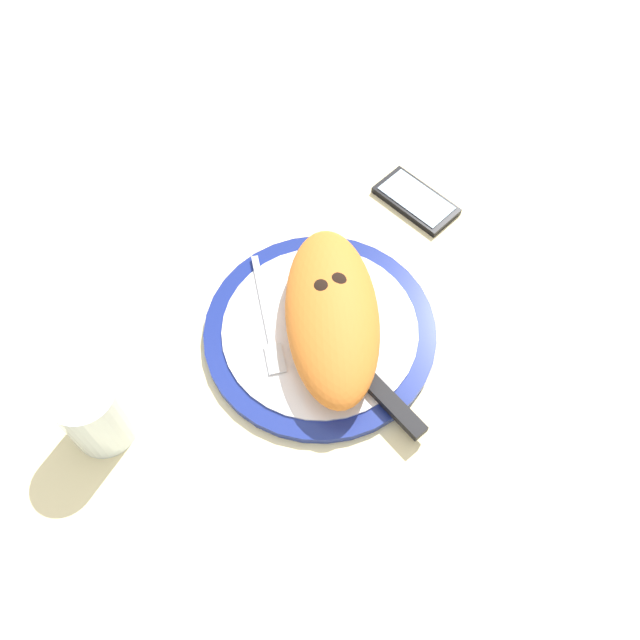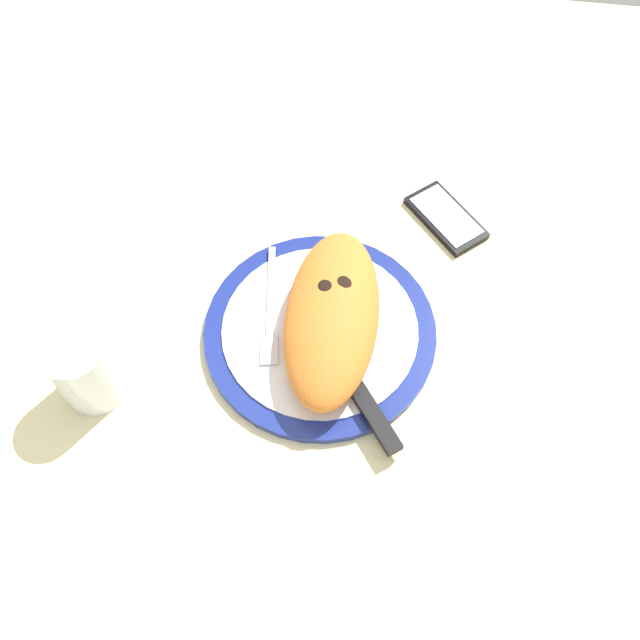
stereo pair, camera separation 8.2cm
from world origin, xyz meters
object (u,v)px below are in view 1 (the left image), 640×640
Objects in this scene: fork at (268,323)px; calzone at (332,316)px; knife at (375,387)px; water_glass at (96,414)px; plate at (320,331)px; smartphone at (416,200)px.

calzone is at bearing 81.22° from fork.
knife is at bearing 52.58° from fork.
calzone is 29.71cm from water_glass.
fork reaches higher than plate.
smartphone is at bearing 132.73° from fork.
plate is 25.86cm from smartphone.
calzone is 25.63cm from smartphone.
knife is at bearing 34.99° from plate.
fork is 23.24cm from water_glass.
knife is (8.48, 4.66, -2.75)cm from calzone.
smartphone is at bearing 147.33° from calzone.
plate is 10.80cm from knife.
smartphone is at bearing 128.18° from water_glass.
knife is at bearing 28.79° from calzone.
smartphone is at bearing 163.20° from knife.
water_glass reaches higher than smartphone.
fork is 1.72× the size of water_glass.
water_glass is (12.36, -19.50, 2.70)cm from fork.
knife reaches higher than plate.
fork is at bearing -98.20° from plate.
plate is 6.71cm from fork.
calzone is at bearing -151.21° from knife.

